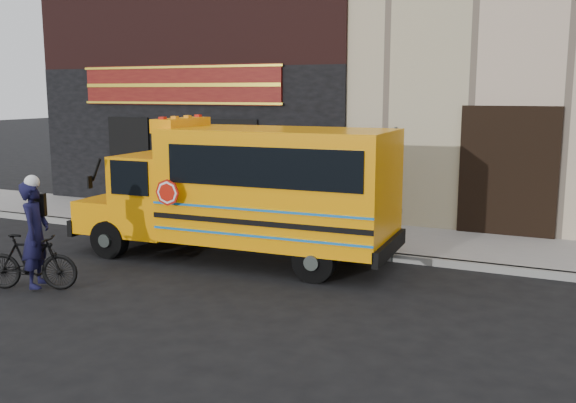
% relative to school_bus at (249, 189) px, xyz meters
% --- Properties ---
extents(ground, '(120.00, 120.00, 0.00)m').
position_rel_school_bus_xyz_m(ground, '(0.61, -1.39, -1.51)').
color(ground, black).
rests_on(ground, ground).
extents(curb, '(40.00, 0.20, 0.15)m').
position_rel_school_bus_xyz_m(curb, '(0.61, 1.21, -1.43)').
color(curb, gray).
rests_on(curb, ground).
extents(sidewalk, '(40.00, 3.00, 0.15)m').
position_rel_school_bus_xyz_m(sidewalk, '(0.61, 2.71, -1.43)').
color(sidewalk, gray).
rests_on(sidewalk, ground).
extents(building, '(20.00, 10.70, 12.00)m').
position_rel_school_bus_xyz_m(building, '(0.56, 9.06, 4.62)').
color(building, '#BFA88F').
rests_on(building, sidewalk).
extents(school_bus, '(6.98, 2.59, 2.92)m').
position_rel_school_bus_xyz_m(school_bus, '(0.00, 0.00, 0.00)').
color(school_bus, black).
rests_on(school_bus, ground).
extents(sign_pole, '(0.06, 0.24, 2.77)m').
position_rel_school_bus_xyz_m(sign_pole, '(2.72, 1.11, 0.03)').
color(sign_pole, '#383E3B').
rests_on(sign_pole, ground).
extents(bicycle, '(1.73, 1.05, 1.01)m').
position_rel_school_bus_xyz_m(bicycle, '(-2.58, -3.39, -1.01)').
color(bicycle, black).
rests_on(bicycle, ground).
extents(cyclist, '(0.71, 0.82, 1.89)m').
position_rel_school_bus_xyz_m(cyclist, '(-2.50, -3.31, -0.57)').
color(cyclist, black).
rests_on(cyclist, ground).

